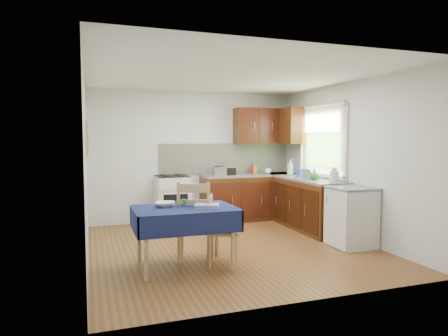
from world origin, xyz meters
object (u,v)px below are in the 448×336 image
object	(u,v)px
chair_far	(194,219)
kettle	(334,176)
chair_near	(220,228)
toaster	(220,171)
dining_table	(184,216)
sandwich_press	(227,170)
dish_rack	(306,177)

from	to	relation	value
chair_far	kettle	world-z (taller)	kettle
chair_near	toaster	size ratio (longest dim) A/B	3.67
dining_table	sandwich_press	world-z (taller)	sandwich_press
chair_far	chair_near	world-z (taller)	chair_far
toaster	chair_near	bearing A→B (deg)	-131.72
sandwich_press	dish_rack	size ratio (longest dim) A/B	0.79
toaster	chair_far	bearing A→B (deg)	-139.60
dining_table	chair_far	xyz separation A→B (m)	(0.18, 0.21, -0.09)
chair_far	chair_near	bearing A→B (deg)	158.23
toaster	dining_table	bearing A→B (deg)	-141.12
chair_near	dish_rack	world-z (taller)	dish_rack
chair_near	kettle	world-z (taller)	kettle
chair_far	dish_rack	bearing A→B (deg)	-135.10
chair_near	dish_rack	distance (m)	2.49
dish_rack	kettle	distance (m)	0.70
toaster	kettle	xyz separation A→B (m)	(1.34, -1.74, 0.02)
dining_table	chair_far	distance (m)	0.29
toaster	kettle	distance (m)	2.20
dining_table	sandwich_press	size ratio (longest dim) A/B	4.19
chair_far	kettle	size ratio (longest dim) A/B	4.25
dining_table	dish_rack	world-z (taller)	dish_rack
chair_far	toaster	size ratio (longest dim) A/B	4.36
dining_table	kettle	distance (m)	2.69
toaster	kettle	bearing A→B (deg)	-76.00
chair_far	sandwich_press	xyz separation A→B (m)	(1.25, 2.29, 0.43)
chair_near	chair_far	bearing A→B (deg)	72.51
dining_table	sandwich_press	distance (m)	2.90
dining_table	toaster	bearing A→B (deg)	43.92
dining_table	sandwich_press	xyz separation A→B (m)	(1.43, 2.50, 0.34)
chair_far	toaster	xyz separation A→B (m)	(1.06, 2.17, 0.43)
dish_rack	dining_table	bearing A→B (deg)	-137.83
toaster	dish_rack	size ratio (longest dim) A/B	0.65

